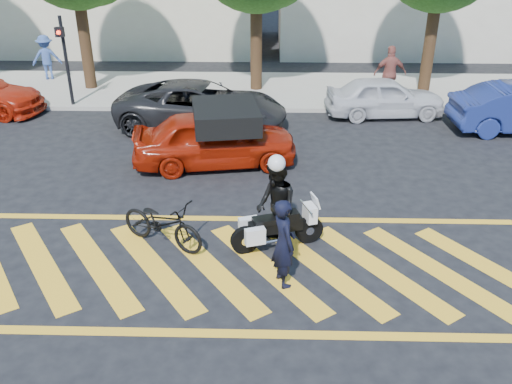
{
  "coord_description": "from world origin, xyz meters",
  "views": [
    {
      "loc": [
        0.52,
        -8.73,
        6.04
      ],
      "look_at": [
        0.27,
        1.17,
        1.05
      ],
      "focal_mm": 38.0,
      "sensor_mm": 36.0,
      "label": 1
    }
  ],
  "objects_px": {
    "parked_mid_right": "(385,97)",
    "police_motorcycle": "(276,227)",
    "bicycle": "(162,223)",
    "officer_bike": "(284,243)",
    "red_convertible": "(215,139)",
    "parked_mid_left": "(202,106)",
    "officer_moto": "(276,207)"
  },
  "relations": [
    {
      "from": "red_convertible",
      "to": "parked_mid_left",
      "type": "relative_size",
      "value": 0.82
    },
    {
      "from": "officer_bike",
      "to": "red_convertible",
      "type": "height_order",
      "value": "officer_bike"
    },
    {
      "from": "bicycle",
      "to": "parked_mid_left",
      "type": "relative_size",
      "value": 0.36
    },
    {
      "from": "police_motorcycle",
      "to": "officer_moto",
      "type": "height_order",
      "value": "officer_moto"
    },
    {
      "from": "officer_bike",
      "to": "police_motorcycle",
      "type": "distance_m",
      "value": 1.28
    },
    {
      "from": "officer_bike",
      "to": "parked_mid_left",
      "type": "height_order",
      "value": "officer_bike"
    },
    {
      "from": "parked_mid_left",
      "to": "parked_mid_right",
      "type": "distance_m",
      "value": 6.22
    },
    {
      "from": "bicycle",
      "to": "officer_moto",
      "type": "xyz_separation_m",
      "value": [
        2.31,
        -0.04,
        0.43
      ]
    },
    {
      "from": "officer_moto",
      "to": "parked_mid_left",
      "type": "bearing_deg",
      "value": 179.46
    },
    {
      "from": "officer_bike",
      "to": "red_convertible",
      "type": "distance_m",
      "value": 5.7
    },
    {
      "from": "officer_bike",
      "to": "parked_mid_left",
      "type": "xyz_separation_m",
      "value": [
        -2.43,
        8.28,
        -0.11
      ]
    },
    {
      "from": "bicycle",
      "to": "parked_mid_right",
      "type": "distance_m",
      "value": 10.38
    },
    {
      "from": "bicycle",
      "to": "police_motorcycle",
      "type": "distance_m",
      "value": 2.33
    },
    {
      "from": "bicycle",
      "to": "red_convertible",
      "type": "distance_m",
      "value": 4.22
    },
    {
      "from": "police_motorcycle",
      "to": "red_convertible",
      "type": "height_order",
      "value": "red_convertible"
    },
    {
      "from": "officer_moto",
      "to": "red_convertible",
      "type": "relative_size",
      "value": 0.43
    },
    {
      "from": "police_motorcycle",
      "to": "parked_mid_right",
      "type": "distance_m",
      "value": 9.26
    },
    {
      "from": "officer_moto",
      "to": "parked_mid_left",
      "type": "relative_size",
      "value": 0.35
    },
    {
      "from": "officer_bike",
      "to": "parked_mid_right",
      "type": "relative_size",
      "value": 0.44
    },
    {
      "from": "bicycle",
      "to": "parked_mid_right",
      "type": "height_order",
      "value": "parked_mid_right"
    },
    {
      "from": "officer_bike",
      "to": "red_convertible",
      "type": "bearing_deg",
      "value": -3.68
    },
    {
      "from": "parked_mid_right",
      "to": "bicycle",
      "type": "bearing_deg",
      "value": 139.47
    },
    {
      "from": "police_motorcycle",
      "to": "parked_mid_left",
      "type": "distance_m",
      "value": 7.44
    },
    {
      "from": "parked_mid_right",
      "to": "red_convertible",
      "type": "bearing_deg",
      "value": 123.64
    },
    {
      "from": "bicycle",
      "to": "police_motorcycle",
      "type": "xyz_separation_m",
      "value": [
        2.33,
        -0.05,
        -0.04
      ]
    },
    {
      "from": "red_convertible",
      "to": "parked_mid_right",
      "type": "height_order",
      "value": "red_convertible"
    },
    {
      "from": "police_motorcycle",
      "to": "officer_moto",
      "type": "distance_m",
      "value": 0.48
    },
    {
      "from": "parked_mid_right",
      "to": "police_motorcycle",
      "type": "bearing_deg",
      "value": 151.41
    },
    {
      "from": "red_convertible",
      "to": "parked_mid_right",
      "type": "distance_m",
      "value": 6.86
    },
    {
      "from": "officer_bike",
      "to": "parked_mid_left",
      "type": "distance_m",
      "value": 8.63
    },
    {
      "from": "officer_bike",
      "to": "officer_moto",
      "type": "height_order",
      "value": "officer_moto"
    },
    {
      "from": "bicycle",
      "to": "officer_moto",
      "type": "distance_m",
      "value": 2.35
    }
  ]
}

